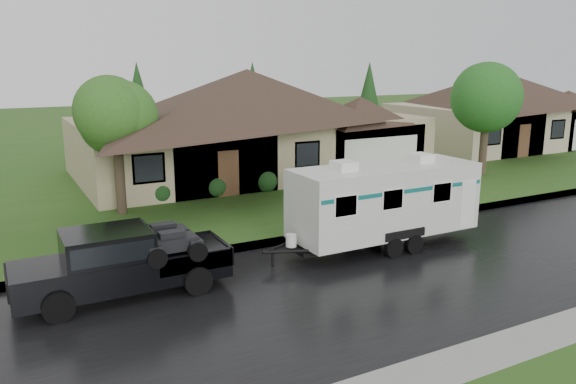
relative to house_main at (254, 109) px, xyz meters
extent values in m
plane|color=#2A551A|center=(-2.29, -13.84, -3.59)|extent=(140.00, 140.00, 0.00)
cube|color=black|center=(-2.29, -15.84, -3.59)|extent=(140.00, 8.00, 0.01)
cube|color=gray|center=(-2.29, -11.59, -3.52)|extent=(140.00, 0.50, 0.15)
cube|color=#2A551A|center=(-2.29, 1.16, -3.52)|extent=(140.00, 26.00, 0.15)
cube|color=tan|center=(-0.29, 0.16, -1.94)|extent=(18.00, 10.00, 3.00)
pyramid|color=#36261D|center=(-0.29, 0.16, 2.16)|extent=(19.44, 10.80, 2.60)
cube|color=tan|center=(5.11, -2.84, -2.09)|extent=(5.76, 4.00, 2.70)
cube|color=tan|center=(19.71, 0.66, -1.94)|extent=(14.00, 9.00, 3.00)
pyramid|color=#36261D|center=(19.71, 0.66, 1.86)|extent=(15.12, 9.72, 2.30)
cube|color=tan|center=(23.91, -1.84, -2.09)|extent=(4.48, 4.00, 2.70)
cylinder|color=#382B1E|center=(-8.50, -5.61, -2.24)|extent=(0.39, 0.39, 2.40)
sphere|color=#3A7425|center=(-8.50, -5.61, 0.39)|extent=(3.31, 3.31, 3.31)
cylinder|color=#382B1E|center=(10.56, -6.63, -2.08)|extent=(0.42, 0.42, 2.72)
sphere|color=#2B7225|center=(10.56, -6.63, 0.90)|extent=(3.75, 3.75, 3.75)
sphere|color=#143814|center=(-6.59, -4.54, -2.94)|extent=(1.00, 1.00, 1.00)
sphere|color=#143814|center=(-4.07, -4.54, -2.94)|extent=(1.00, 1.00, 1.00)
sphere|color=#143814|center=(-1.55, -4.54, -2.94)|extent=(1.00, 1.00, 1.00)
sphere|color=#143814|center=(0.97, -4.54, -2.94)|extent=(1.00, 1.00, 1.00)
sphere|color=#143814|center=(3.49, -4.54, -2.94)|extent=(1.00, 1.00, 1.00)
sphere|color=#143814|center=(6.01, -4.54, -2.94)|extent=(1.00, 1.00, 1.00)
cube|color=black|center=(-10.15, -13.52, -2.87)|extent=(5.57, 1.86, 0.80)
cube|color=black|center=(-12.19, -13.52, -2.62)|extent=(1.48, 1.81, 0.32)
cube|color=black|center=(-10.52, -13.52, -2.15)|extent=(2.23, 1.74, 0.83)
cube|color=black|center=(-10.52, -13.52, -2.11)|extent=(2.04, 1.78, 0.51)
cube|color=black|center=(-8.39, -13.52, -2.68)|extent=(2.04, 1.76, 0.06)
cylinder|color=black|center=(-11.91, -14.43, -3.20)|extent=(0.78, 0.30, 0.78)
cylinder|color=black|center=(-11.91, -12.61, -3.20)|extent=(0.78, 0.30, 0.78)
cylinder|color=black|center=(-8.39, -14.43, -3.20)|extent=(0.78, 0.30, 0.78)
cylinder|color=black|center=(-8.39, -12.61, -3.20)|extent=(0.78, 0.30, 0.78)
cube|color=silver|center=(-1.45, -13.52, -1.94)|extent=(6.49, 2.23, 2.27)
cube|color=black|center=(-1.45, -13.52, -3.22)|extent=(6.86, 1.11, 0.13)
cube|color=#0D5F5E|center=(-1.45, -13.52, -1.45)|extent=(6.36, 2.25, 0.13)
cube|color=white|center=(-3.12, -13.52, -0.66)|extent=(0.65, 0.74, 0.30)
cube|color=white|center=(0.04, -13.52, -0.66)|extent=(0.65, 0.74, 0.30)
cylinder|color=black|center=(-1.87, -14.62, -3.27)|extent=(0.65, 0.22, 0.65)
cylinder|color=black|center=(-1.87, -12.43, -3.27)|extent=(0.65, 0.22, 0.65)
cylinder|color=black|center=(-1.03, -14.62, -3.27)|extent=(0.65, 0.22, 0.65)
cylinder|color=black|center=(-1.03, -12.43, -3.27)|extent=(0.65, 0.22, 0.65)
camera|label=1|loc=(-12.95, -28.09, 2.58)|focal=35.00mm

